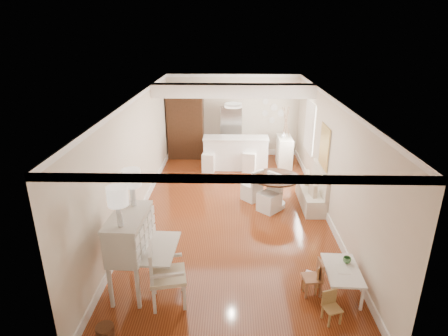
{
  "coord_description": "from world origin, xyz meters",
  "views": [
    {
      "loc": [
        -0.02,
        -8.18,
        4.28
      ],
      "look_at": [
        -0.21,
        0.3,
        1.06
      ],
      "focal_mm": 30.0,
      "sensor_mm": 36.0,
      "label": 1
    }
  ],
  "objects_px": {
    "secretary_bureau": "(131,252)",
    "kids_chair_a": "(312,277)",
    "wicker_basket": "(105,334)",
    "bar_stool_right": "(250,156)",
    "kids_chair_b": "(312,276)",
    "slip_chair_near": "(270,193)",
    "fridge": "(242,132)",
    "sideboard": "(284,151)",
    "bar_stool_left": "(209,157)",
    "gustavian_armchair": "(168,275)",
    "slip_chair_far": "(252,184)",
    "breakfast_counter": "(236,153)",
    "dining_table": "(275,192)",
    "pantry_cabinet": "(186,125)",
    "kids_chair_c": "(332,308)",
    "kids_table": "(341,281)"
  },
  "relations": [
    {
      "from": "slip_chair_near",
      "to": "pantry_cabinet",
      "type": "distance_m",
      "value": 4.8
    },
    {
      "from": "kids_chair_b",
      "to": "kids_chair_c",
      "type": "xyz_separation_m",
      "value": [
        0.16,
        -0.74,
        -0.02
      ]
    },
    {
      "from": "gustavian_armchair",
      "to": "dining_table",
      "type": "relative_size",
      "value": 0.89
    },
    {
      "from": "kids_chair_c",
      "to": "dining_table",
      "type": "bearing_deg",
      "value": 78.22
    },
    {
      "from": "kids_chair_a",
      "to": "sideboard",
      "type": "height_order",
      "value": "sideboard"
    },
    {
      "from": "fridge",
      "to": "sideboard",
      "type": "bearing_deg",
      "value": -28.05
    },
    {
      "from": "kids_chair_a",
      "to": "slip_chair_near",
      "type": "xyz_separation_m",
      "value": [
        -0.44,
        3.05,
        0.16
      ]
    },
    {
      "from": "gustavian_armchair",
      "to": "kids_chair_a",
      "type": "bearing_deg",
      "value": -94.8
    },
    {
      "from": "kids_table",
      "to": "breakfast_counter",
      "type": "xyz_separation_m",
      "value": [
        -1.75,
        5.98,
        0.28
      ]
    },
    {
      "from": "gustavian_armchair",
      "to": "bar_stool_left",
      "type": "height_order",
      "value": "gustavian_armchair"
    },
    {
      "from": "kids_chair_c",
      "to": "sideboard",
      "type": "distance_m",
      "value": 6.99
    },
    {
      "from": "bar_stool_left",
      "to": "kids_chair_a",
      "type": "bearing_deg",
      "value": -63.43
    },
    {
      "from": "slip_chair_far",
      "to": "breakfast_counter",
      "type": "distance_m",
      "value": 2.38
    },
    {
      "from": "kids_table",
      "to": "wicker_basket",
      "type": "bearing_deg",
      "value": -162.55
    },
    {
      "from": "slip_chair_near",
      "to": "fridge",
      "type": "height_order",
      "value": "fridge"
    },
    {
      "from": "secretary_bureau",
      "to": "kids_table",
      "type": "distance_m",
      "value": 3.59
    },
    {
      "from": "gustavian_armchair",
      "to": "kids_table",
      "type": "xyz_separation_m",
      "value": [
        2.89,
        0.3,
        -0.29
      ]
    },
    {
      "from": "pantry_cabinet",
      "to": "fridge",
      "type": "distance_m",
      "value": 1.92
    },
    {
      "from": "breakfast_counter",
      "to": "kids_chair_a",
      "type": "bearing_deg",
      "value": -78.25
    },
    {
      "from": "secretary_bureau",
      "to": "gustavian_armchair",
      "type": "bearing_deg",
      "value": -25.47
    },
    {
      "from": "slip_chair_near",
      "to": "bar_stool_right",
      "type": "distance_m",
      "value": 2.72
    },
    {
      "from": "kids_chair_b",
      "to": "bar_stool_right",
      "type": "bearing_deg",
      "value": -146.38
    },
    {
      "from": "kids_chair_a",
      "to": "fridge",
      "type": "height_order",
      "value": "fridge"
    },
    {
      "from": "secretary_bureau",
      "to": "slip_chair_near",
      "type": "xyz_separation_m",
      "value": [
        2.61,
        2.97,
        -0.24
      ]
    },
    {
      "from": "bar_stool_left",
      "to": "gustavian_armchair",
      "type": "bearing_deg",
      "value": -86.38
    },
    {
      "from": "kids_chair_a",
      "to": "kids_table",
      "type": "bearing_deg",
      "value": 87.25
    },
    {
      "from": "breakfast_counter",
      "to": "bar_stool_left",
      "type": "bearing_deg",
      "value": -160.2
    },
    {
      "from": "slip_chair_far",
      "to": "kids_chair_b",
      "type": "bearing_deg",
      "value": 60.09
    },
    {
      "from": "pantry_cabinet",
      "to": "kids_table",
      "type": "bearing_deg",
      "value": -63.94
    },
    {
      "from": "kids_chair_c",
      "to": "pantry_cabinet",
      "type": "relative_size",
      "value": 0.22
    },
    {
      "from": "kids_chair_b",
      "to": "kids_chair_c",
      "type": "distance_m",
      "value": 0.76
    },
    {
      "from": "secretary_bureau",
      "to": "kids_chair_a",
      "type": "bearing_deg",
      "value": 0.48
    },
    {
      "from": "kids_chair_a",
      "to": "breakfast_counter",
      "type": "distance_m",
      "value": 6.15
    },
    {
      "from": "breakfast_counter",
      "to": "sideboard",
      "type": "relative_size",
      "value": 2.07
    },
    {
      "from": "secretary_bureau",
      "to": "bar_stool_right",
      "type": "height_order",
      "value": "secretary_bureau"
    },
    {
      "from": "dining_table",
      "to": "kids_chair_c",
      "type": "bearing_deg",
      "value": -83.27
    },
    {
      "from": "kids_chair_a",
      "to": "breakfast_counter",
      "type": "bearing_deg",
      "value": -174.6
    },
    {
      "from": "wicker_basket",
      "to": "kids_chair_c",
      "type": "xyz_separation_m",
      "value": [
        3.35,
        0.47,
        0.13
      ]
    },
    {
      "from": "kids_chair_b",
      "to": "kids_chair_c",
      "type": "bearing_deg",
      "value": 37.5
    },
    {
      "from": "secretary_bureau",
      "to": "dining_table",
      "type": "distance_m",
      "value": 4.25
    },
    {
      "from": "wicker_basket",
      "to": "bar_stool_right",
      "type": "height_order",
      "value": "bar_stool_right"
    },
    {
      "from": "slip_chair_far",
      "to": "pantry_cabinet",
      "type": "distance_m",
      "value": 4.08
    },
    {
      "from": "slip_chair_far",
      "to": "bar_stool_right",
      "type": "bearing_deg",
      "value": -134.36
    },
    {
      "from": "kids_chair_b",
      "to": "slip_chair_near",
      "type": "height_order",
      "value": "slip_chair_near"
    },
    {
      "from": "secretary_bureau",
      "to": "wicker_basket",
      "type": "bearing_deg",
      "value": -93.74
    },
    {
      "from": "kids_chair_a",
      "to": "fridge",
      "type": "xyz_separation_m",
      "value": [
        -1.05,
        7.06,
        0.58
      ]
    },
    {
      "from": "slip_chair_near",
      "to": "bar_stool_left",
      "type": "xyz_separation_m",
      "value": [
        -1.66,
        2.65,
        -0.0
      ]
    },
    {
      "from": "gustavian_armchair",
      "to": "fridge",
      "type": "distance_m",
      "value": 7.46
    },
    {
      "from": "dining_table",
      "to": "pantry_cabinet",
      "type": "relative_size",
      "value": 0.52
    },
    {
      "from": "kids_table",
      "to": "sideboard",
      "type": "bearing_deg",
      "value": 91.59
    }
  ]
}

